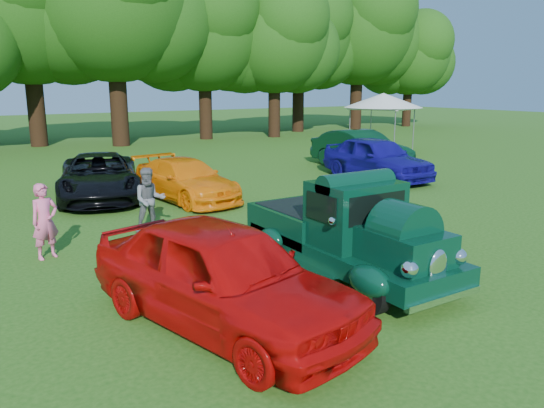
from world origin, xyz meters
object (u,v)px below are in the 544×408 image
back_car_green (361,150)px  spectator_grey (150,200)px  back_car_orange (186,180)px  back_car_black (99,177)px  hero_pickup (347,234)px  back_car_blue (377,158)px  spectator_pink (45,221)px  canopy_tent (383,101)px  red_convertible (222,275)px

back_car_green → spectator_grey: back_car_green is taller
back_car_orange → spectator_grey: spectator_grey is taller
back_car_orange → spectator_grey: 3.49m
back_car_black → spectator_grey: (0.02, -4.37, 0.08)m
hero_pickup → back_car_blue: bearing=43.9°
back_car_black → spectator_pink: (-2.40, -5.16, 0.08)m
back_car_black → back_car_orange: 2.64m
back_car_blue → canopy_tent: bearing=46.5°
back_car_blue → back_car_green: bearing=62.1°
red_convertible → back_car_blue: size_ratio=0.99×
hero_pickup → canopy_tent: 18.78m
red_convertible → spectator_pink: size_ratio=3.00×
red_convertible → back_car_black: red_convertible is taller
canopy_tent → spectator_grey: bearing=-151.3°
back_car_green → spectator_grey: (-10.68, -4.73, -0.01)m
back_car_orange → back_car_blue: bearing=-10.9°
back_car_blue → red_convertible: bearing=-141.4°
spectator_pink → back_car_green: bearing=4.4°
spectator_pink → red_convertible: bearing=-89.7°
back_car_orange → red_convertible: bearing=-117.7°
spectator_pink → canopy_tent: size_ratio=0.29×
back_car_green → back_car_blue: bearing=-120.9°
back_car_orange → spectator_pink: bearing=-149.5°
back_car_orange → spectator_grey: bearing=-134.8°
back_car_black → spectator_pink: 5.69m
back_car_black → spectator_grey: spectator_grey is taller
hero_pickup → canopy_tent: bearing=44.4°
back_car_orange → canopy_tent: (13.25, 5.60, 1.96)m
back_car_blue → spectator_pink: (-11.79, -3.18, -0.02)m
hero_pickup → back_car_blue: 10.24m
hero_pickup → back_car_orange: (0.10, 7.48, -0.15)m
hero_pickup → spectator_pink: bearing=138.4°
back_car_black → back_car_blue: 9.60m
back_car_green → red_convertible: bearing=-140.4°
red_convertible → canopy_tent: size_ratio=0.88×
hero_pickup → canopy_tent: size_ratio=0.88×
spectator_pink → spectator_grey: 2.54m
spectator_pink → spectator_grey: size_ratio=1.00×
back_car_blue → back_car_black: bearing=169.5°
back_car_blue → back_car_orange: bearing=178.3°
back_car_black → spectator_grey: size_ratio=3.22×
red_convertible → spectator_grey: bearing=66.7°
red_convertible → back_car_orange: red_convertible is taller
spectator_pink → canopy_tent: (17.76, 9.17, 1.82)m
red_convertible → back_car_blue: bearing=23.0°
hero_pickup → spectator_pink: 5.90m
back_car_black → canopy_tent: size_ratio=0.95×
back_car_black → back_car_blue: back_car_blue is taller
back_car_green → canopy_tent: canopy_tent is taller
red_convertible → spectator_pink: 4.86m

